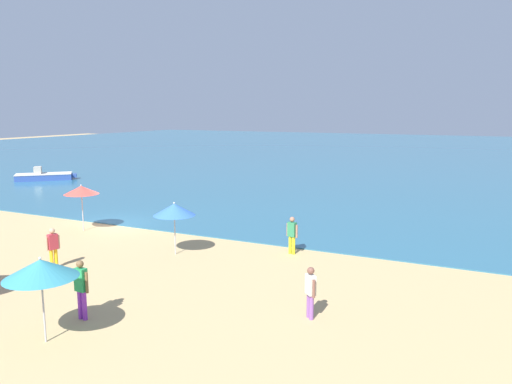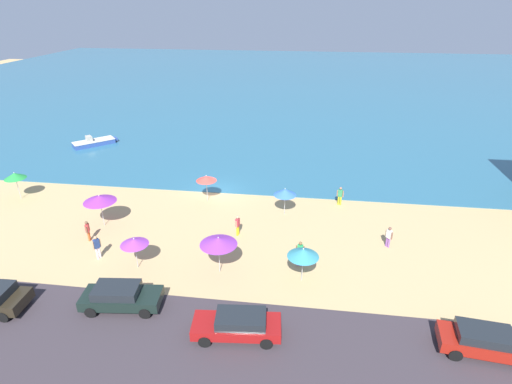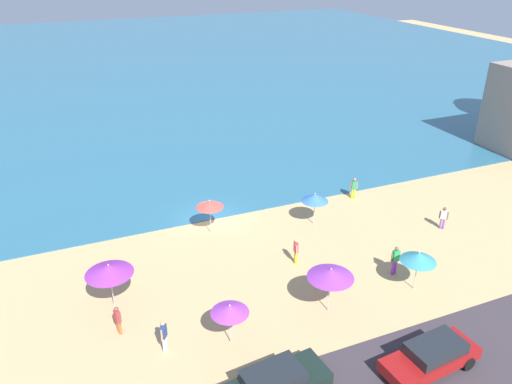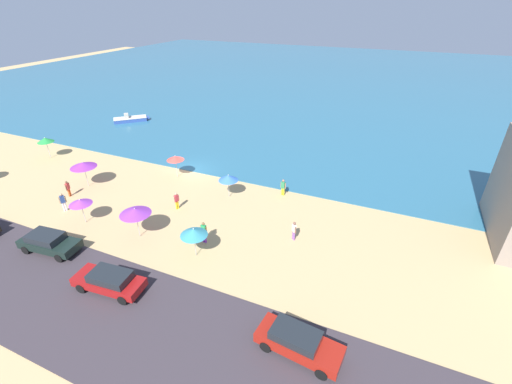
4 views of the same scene
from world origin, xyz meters
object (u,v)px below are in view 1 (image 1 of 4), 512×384
(beach_umbrella_5, at_px, (174,210))
(bather_4, at_px, (310,290))
(bather_0, at_px, (81,286))
(beach_umbrella_1, at_px, (81,190))
(beach_umbrella_4, at_px, (41,269))
(bather_3, at_px, (53,246))
(skiff_nearshore, at_px, (44,176))
(bather_1, at_px, (292,233))

(beach_umbrella_5, bearing_deg, bather_4, -26.99)
(bather_4, bearing_deg, bather_0, -153.66)
(beach_umbrella_1, bearing_deg, beach_umbrella_4, -49.59)
(beach_umbrella_4, distance_m, bather_3, 6.86)
(bather_0, bearing_deg, beach_umbrella_5, 101.94)
(bather_3, xyz_separation_m, skiff_nearshore, (-20.47, 17.59, -0.51))
(beach_umbrella_4, relative_size, bather_1, 1.44)
(bather_3, height_order, bather_4, bather_3)
(beach_umbrella_5, bearing_deg, bather_3, -131.08)
(beach_umbrella_5, distance_m, bather_3, 5.00)
(beach_umbrella_5, xyz_separation_m, bather_3, (-3.21, -3.68, -1.07))
(beach_umbrella_5, height_order, skiff_nearshore, beach_umbrella_5)
(bather_1, relative_size, bather_3, 1.02)
(beach_umbrella_1, xyz_separation_m, beach_umbrella_4, (8.42, -9.88, -0.08))
(bather_0, bearing_deg, beach_umbrella_1, 134.59)
(beach_umbrella_5, relative_size, bather_1, 1.39)
(beach_umbrella_1, distance_m, bather_4, 15.32)
(bather_1, height_order, bather_3, bather_1)
(beach_umbrella_1, relative_size, bather_3, 1.49)
(bather_0, bearing_deg, skiff_nearshore, 140.43)
(beach_umbrella_5, bearing_deg, bather_0, -78.06)
(beach_umbrella_4, height_order, bather_3, beach_umbrella_4)
(beach_umbrella_4, relative_size, skiff_nearshore, 0.52)
(beach_umbrella_1, height_order, bather_0, beach_umbrella_1)
(beach_umbrella_4, bearing_deg, beach_umbrella_5, 101.07)
(beach_umbrella_5, xyz_separation_m, bather_0, (1.45, -6.85, -0.94))
(beach_umbrella_1, relative_size, bather_0, 1.33)
(beach_umbrella_5, xyz_separation_m, skiff_nearshore, (-23.68, 13.91, -1.58))
(beach_umbrella_1, bearing_deg, bather_3, -55.39)
(bather_0, relative_size, bather_4, 1.14)
(bather_3, height_order, skiff_nearshore, bather_3)
(bather_1, distance_m, bather_4, 6.77)
(skiff_nearshore, bearing_deg, beach_umbrella_5, -30.44)
(beach_umbrella_1, bearing_deg, beach_umbrella_5, -12.39)
(beach_umbrella_4, distance_m, skiff_nearshore, 33.79)
(beach_umbrella_1, xyz_separation_m, bather_4, (14.31, -5.32, -1.24))
(beach_umbrella_5, xyz_separation_m, bather_4, (7.53, -3.84, -1.08))
(bather_0, height_order, bather_1, bather_0)
(bather_0, distance_m, bather_4, 6.79)
(bather_1, xyz_separation_m, skiff_nearshore, (-28.21, 11.68, -0.53))
(beach_umbrella_5, height_order, bather_0, beach_umbrella_5)
(beach_umbrella_1, bearing_deg, bather_4, -20.41)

